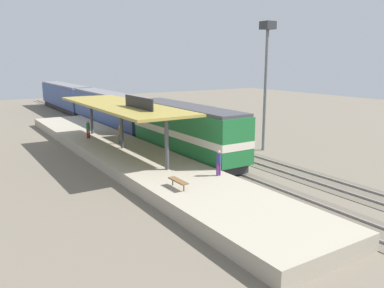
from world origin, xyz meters
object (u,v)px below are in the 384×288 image
(passenger_carriage_rear, at_px, (65,97))
(person_waiting, at_px, (219,162))
(locomotive, at_px, (186,131))
(passenger_carriage_front, at_px, (110,110))
(person_boarding, at_px, (120,133))
(platform_bench, at_px, (178,181))
(person_walking, at_px, (88,129))
(freight_car, at_px, (174,118))
(light_mast, at_px, (267,59))

(passenger_carriage_rear, bearing_deg, person_waiting, -92.99)
(locomotive, height_order, passenger_carriage_front, locomotive)
(person_boarding, bearing_deg, locomotive, -49.09)
(platform_bench, relative_size, passenger_carriage_front, 0.08)
(locomotive, distance_m, passenger_carriage_front, 18.00)
(passenger_carriage_rear, distance_m, person_boarding, 34.35)
(platform_bench, relative_size, person_walking, 0.99)
(platform_bench, distance_m, passenger_carriage_rear, 48.12)
(person_boarding, bearing_deg, person_walking, 112.48)
(freight_car, height_order, person_waiting, freight_car)
(person_waiting, bearing_deg, person_walking, 101.00)
(person_waiting, height_order, person_walking, same)
(freight_car, xyz_separation_m, person_boarding, (-8.67, -5.26, -0.12))
(platform_bench, height_order, light_mast, light_mast)
(light_mast, bearing_deg, passenger_carriage_rear, 101.01)
(person_waiting, bearing_deg, passenger_carriage_rear, 87.01)
(passenger_carriage_front, relative_size, passenger_carriage_rear, 1.00)
(locomotive, distance_m, passenger_carriage_rear, 38.80)
(person_waiting, bearing_deg, locomotive, 73.23)
(passenger_carriage_rear, relative_size, light_mast, 1.71)
(platform_bench, height_order, passenger_carriage_rear, passenger_carriage_rear)
(passenger_carriage_rear, xyz_separation_m, person_waiting, (-2.45, -46.94, -0.46))
(passenger_carriage_front, xyz_separation_m, person_walking, (-5.73, -9.29, -0.46))
(passenger_carriage_front, relative_size, person_waiting, 11.70)
(locomotive, relative_size, person_waiting, 8.44)
(passenger_carriage_rear, bearing_deg, platform_bench, -97.16)
(person_waiting, relative_size, person_walking, 1.00)
(light_mast, xyz_separation_m, person_walking, (-13.53, 10.00, -6.54))
(platform_bench, height_order, person_boarding, person_boarding)
(locomotive, xyz_separation_m, passenger_carriage_front, (0.00, 18.00, -0.10))
(person_walking, bearing_deg, passenger_carriage_front, 58.32)
(passenger_carriage_rear, bearing_deg, light_mast, -78.99)
(locomotive, relative_size, passenger_carriage_rear, 0.72)
(freight_car, height_order, person_boarding, freight_car)
(light_mast, bearing_deg, platform_bench, -150.99)
(passenger_carriage_front, relative_size, light_mast, 1.71)
(light_mast, bearing_deg, freight_car, 105.89)
(passenger_carriage_rear, height_order, person_waiting, passenger_carriage_rear)
(person_walking, height_order, person_boarding, same)
(passenger_carriage_front, height_order, person_waiting, passenger_carriage_front)
(platform_bench, distance_m, person_boarding, 13.78)
(platform_bench, distance_m, person_waiting, 3.67)
(person_waiting, bearing_deg, person_boarding, 97.16)
(passenger_carriage_front, bearing_deg, platform_bench, -102.56)
(person_waiting, bearing_deg, passenger_carriage_front, 84.64)
(platform_bench, relative_size, person_waiting, 0.99)
(light_mast, bearing_deg, person_waiting, -146.24)
(locomotive, relative_size, person_walking, 8.44)
(person_waiting, xyz_separation_m, person_walking, (-3.28, 16.85, 0.00))
(light_mast, distance_m, person_walking, 18.05)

